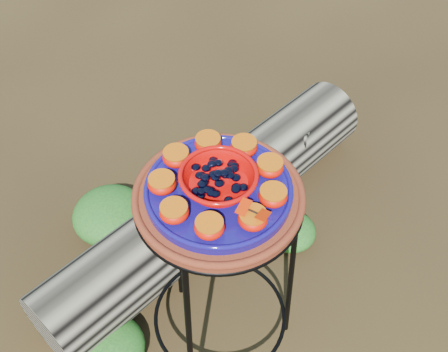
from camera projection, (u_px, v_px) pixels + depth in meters
ground at (220, 337)px, 1.84m from camera, size 60.00×60.00×0.00m
plant_stand at (220, 281)px, 1.58m from camera, size 0.44×0.44×0.70m
terracotta_saucer at (219, 198)px, 1.31m from camera, size 0.40×0.40×0.03m
cobalt_plate at (219, 191)px, 1.29m from camera, size 0.34×0.34×0.02m
red_bowl at (218, 181)px, 1.26m from camera, size 0.17×0.17×0.05m
glass_gems at (218, 170)px, 1.24m from camera, size 0.13×0.13×0.02m
orange_half_0 at (253, 219)px, 1.20m from camera, size 0.07×0.07×0.04m
orange_half_1 at (273, 196)px, 1.24m from camera, size 0.07×0.07×0.04m
orange_half_2 at (270, 167)px, 1.30m from camera, size 0.07×0.07×0.04m
orange_half_3 at (244, 147)px, 1.34m from camera, size 0.07×0.07×0.04m
orange_half_4 at (208, 143)px, 1.35m from camera, size 0.07×0.07×0.04m
orange_half_5 at (176, 157)px, 1.32m from camera, size 0.07×0.07×0.04m
orange_half_6 at (162, 184)px, 1.26m from camera, size 0.07×0.07×0.04m
orange_half_7 at (174, 212)px, 1.21m from camera, size 0.07×0.07×0.04m
orange_half_8 at (209, 227)px, 1.18m from camera, size 0.07×0.07×0.04m
butterfly at (253, 211)px, 1.18m from camera, size 0.10×0.08×0.01m
driftwood_log at (212, 204)px, 2.05m from camera, size 1.47×0.55×0.27m
foliage_left at (107, 347)px, 1.76m from camera, size 0.24×0.24×0.12m
foliage_right at (291, 231)px, 2.07m from camera, size 0.19×0.19×0.09m
foliage_back at (110, 214)px, 2.09m from camera, size 0.28×0.28×0.14m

